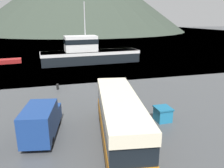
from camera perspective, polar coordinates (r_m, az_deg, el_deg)
water_surface at (r=148.98m, az=-13.99°, el=13.05°), size 240.00×240.00×0.00m
tour_bus at (r=15.51m, az=1.97°, el=-8.67°), size 4.02×10.38×3.42m
delivery_van at (r=17.13m, az=-17.95°, el=-9.08°), size 3.00×5.56×2.56m
fishing_boat at (r=43.79m, az=-6.14°, el=8.03°), size 19.50×5.70×11.55m
storage_bin at (r=19.59m, az=13.13°, el=-7.62°), size 1.35×1.44×1.23m
small_boat at (r=48.31m, az=-26.86°, el=5.25°), size 7.42×3.17×0.79m
mooring_bollard at (r=28.13m, az=-14.04°, el=-0.57°), size 0.34×0.34×0.77m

